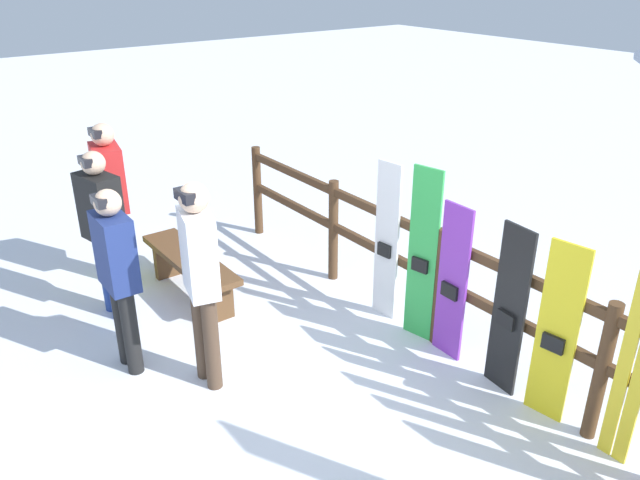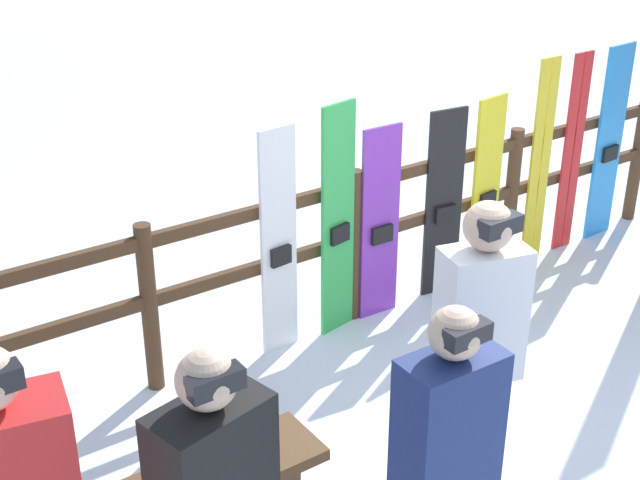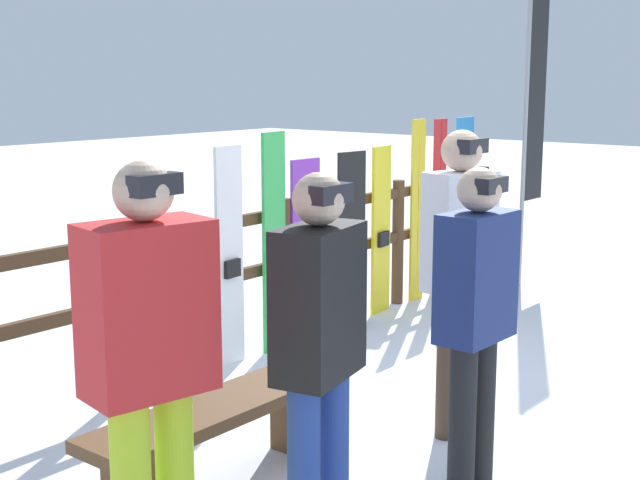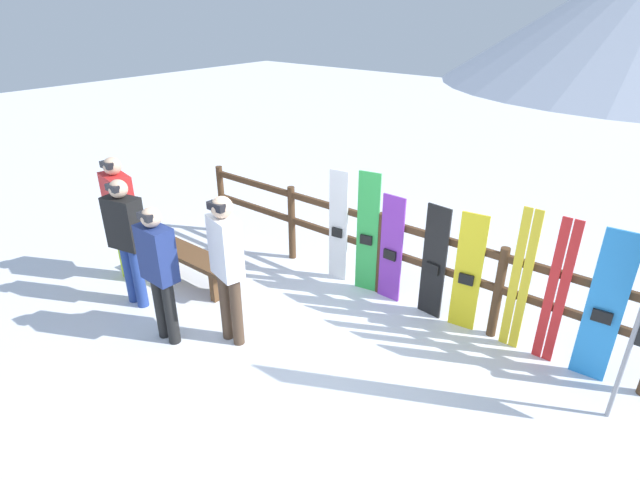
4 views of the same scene
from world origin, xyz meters
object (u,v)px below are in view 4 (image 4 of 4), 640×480
snowboard_white (338,227)px  ski_pair_red (556,293)px  snowboard_purple (391,249)px  person_black (127,235)px  person_white (227,260)px  ski_pair_yellow (520,281)px  snowboard_yellow (468,273)px  snowboard_blue (604,309)px  person_red (121,212)px  bench (191,261)px  snowboard_green (367,234)px  snowboard_black_stripe (434,263)px  person_navy (159,267)px

snowboard_white → ski_pair_red: 2.66m
snowboard_purple → person_black: bearing=-138.9°
snowboard_white → ski_pair_red: size_ratio=0.95×
person_black → snowboard_white: 2.54m
person_white → ski_pair_red: size_ratio=1.06×
snowboard_white → ski_pair_yellow: bearing=0.1°
snowboard_yellow → person_white: bearing=-135.4°
snowboard_white → snowboard_blue: (3.08, 0.00, 0.04)m
snowboard_white → snowboard_purple: snowboard_white is taller
person_red → bench: bearing=29.2°
person_black → snowboard_white: person_black is taller
snowboard_green → person_red: bearing=-146.3°
snowboard_white → snowboard_blue: size_ratio=0.95×
snowboard_white → snowboard_black_stripe: size_ratio=1.09×
bench → person_navy: size_ratio=0.94×
person_black → person_white: (1.46, 0.23, 0.07)m
person_navy → snowboard_blue: bearing=30.9°
person_white → person_navy: person_white is taller
ski_pair_red → bench: bearing=-162.1°
person_red → snowboard_purple: 3.41m
ski_pair_yellow → ski_pair_red: size_ratio=1.01×
bench → snowboard_blue: 4.67m
bench → snowboard_white: snowboard_white is taller
person_white → ski_pair_red: person_white is taller
bench → ski_pair_yellow: (3.68, 1.30, 0.46)m
person_black → snowboard_yellow: (3.29, 2.03, -0.23)m
bench → ski_pair_red: size_ratio=0.92×
person_red → snowboard_green: size_ratio=1.06×
snowboard_white → snowboard_green: bearing=0.0°
person_red → snowboard_black_stripe: (3.49, 1.72, -0.27)m
person_black → ski_pair_red: person_black is taller
person_white → ski_pair_yellow: 2.98m
bench → snowboard_black_stripe: snowboard_black_stripe is taller
person_black → person_red: size_ratio=0.96×
bench → snowboard_green: bearing=35.4°
snowboard_blue → person_black: bearing=-156.3°
snowboard_blue → snowboard_black_stripe: bearing=-180.0°
person_white → snowboard_white: (0.07, 1.80, -0.25)m
snowboard_white → ski_pair_yellow: (2.30, 0.00, 0.05)m
person_black → snowboard_green: bearing=45.7°
bench → snowboard_yellow: size_ratio=1.05×
snowboard_purple → snowboard_yellow: bearing=0.0°
person_navy → snowboard_blue: 4.33m
snowboard_white → snowboard_purple: (0.79, -0.00, -0.07)m
ski_pair_yellow → snowboard_white: bearing=-179.9°
person_red → snowboard_purple: bearing=30.5°
person_black → snowboard_green: size_ratio=1.01×
bench → ski_pair_red: (4.04, 1.30, 0.45)m
bench → ski_pair_yellow: size_ratio=0.92×
snowboard_white → person_navy: bearing=-105.8°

